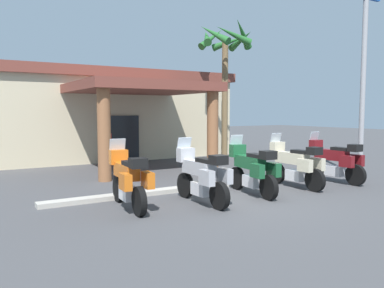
# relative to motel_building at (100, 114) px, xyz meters

# --- Properties ---
(ground_plane) EXTENTS (80.00, 80.00, 0.00)m
(ground_plane) POSITION_rel_motel_building_xyz_m (-0.01, -11.32, -2.17)
(ground_plane) COLOR #424244
(motel_building) EXTENTS (12.69, 10.70, 4.25)m
(motel_building) POSITION_rel_motel_building_xyz_m (0.00, 0.00, 0.00)
(motel_building) COLOR beige
(motel_building) RESTS_ON ground_plane
(motorcycle_orange) EXTENTS (0.73, 2.21, 1.61)m
(motorcycle_orange) POSITION_rel_motel_building_xyz_m (-2.85, -10.87, -1.47)
(motorcycle_orange) COLOR black
(motorcycle_orange) RESTS_ON ground_plane
(motorcycle_silver) EXTENTS (0.71, 2.21, 1.61)m
(motorcycle_silver) POSITION_rel_motel_building_xyz_m (-1.09, -11.32, -1.47)
(motorcycle_silver) COLOR black
(motorcycle_silver) RESTS_ON ground_plane
(motorcycle_green) EXTENTS (0.74, 2.21, 1.61)m
(motorcycle_green) POSITION_rel_motel_building_xyz_m (0.68, -11.15, -1.47)
(motorcycle_green) COLOR black
(motorcycle_green) RESTS_ON ground_plane
(motorcycle_cream) EXTENTS (0.71, 2.21, 1.61)m
(motorcycle_cream) POSITION_rel_motel_building_xyz_m (2.44, -11.04, -1.47)
(motorcycle_cream) COLOR black
(motorcycle_cream) RESTS_ON ground_plane
(motorcycle_maroon) EXTENTS (0.72, 2.21, 1.61)m
(motorcycle_maroon) POSITION_rel_motel_building_xyz_m (4.20, -11.06, -1.47)
(motorcycle_maroon) COLOR black
(motorcycle_maroon) RESTS_ON ground_plane
(pedestrian) EXTENTS (0.43, 0.37, 1.68)m
(pedestrian) POSITION_rel_motel_building_xyz_m (-1.30, -4.58, -1.20)
(pedestrian) COLOR #3F334C
(pedestrian) RESTS_ON ground_plane
(palm_tree_near_portico) EXTENTS (2.71, 2.67, 6.46)m
(palm_tree_near_portico) POSITION_rel_motel_building_xyz_m (4.63, -4.35, 2.90)
(palm_tree_near_portico) COLOR brown
(palm_tree_near_portico) RESTS_ON ground_plane
(roadside_sign) EXTENTS (1.40, 0.18, 7.23)m
(roadside_sign) POSITION_rel_motel_building_xyz_m (5.92, -10.74, 2.64)
(roadside_sign) COLOR #99999E
(roadside_sign) RESTS_ON ground_plane
(curb_strip) EXTENTS (10.82, 0.36, 0.12)m
(curb_strip) POSITION_rel_motel_building_xyz_m (0.68, -9.72, -2.11)
(curb_strip) COLOR #ADA89E
(curb_strip) RESTS_ON ground_plane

